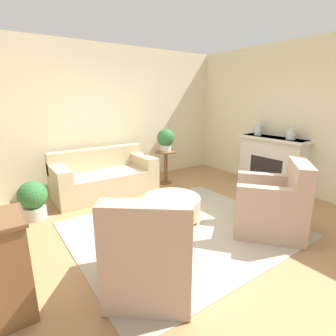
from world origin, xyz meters
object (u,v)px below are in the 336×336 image
Objects in this scene: ottoman_table at (171,206)px; vase_mantel_far at (291,135)px; vase_mantel_near at (258,130)px; potted_plant_floor at (33,199)px; armchair_left at (150,255)px; armchair_right at (274,207)px; couch at (104,178)px; potted_plant_on_side_table at (166,139)px; side_table at (166,162)px.

ottoman_table is 2.70m from vase_mantel_far.
ottoman_table is 2.90× the size of vase_mantel_near.
potted_plant_floor is at bearing 159.67° from vase_mantel_far.
ottoman_table is 2.08m from potted_plant_floor.
armchair_left is 1.93m from armchair_right.
vase_mantel_near reaches higher than potted_plant_floor.
couch reaches higher than potted_plant_floor.
armchair_left reaches higher than couch.
potted_plant_on_side_table is (-1.56, 1.09, -0.19)m from vase_mantel_near.
potted_plant_floor is at bearing 137.92° from armchair_right.
vase_mantel_near reaches higher than ottoman_table.
potted_plant_floor is (-2.57, 2.32, -0.06)m from armchair_right.
potted_plant_on_side_table is 2.68m from potted_plant_floor.
armchair_left and armchair_right have the same top height.
vase_mantel_far is at bearing -49.03° from side_table.
couch is 2.82m from armchair_left.
side_table is 2.46m from vase_mantel_far.
potted_plant_on_side_table is at bearing 89.54° from armchair_right.
vase_mantel_far is at bearing -4.62° from ottoman_table.
armchair_left is 3.28m from potted_plant_on_side_table.
vase_mantel_near reaches higher than couch.
side_table is at bearing 130.97° from vase_mantel_far.
vase_mantel_near is at bearing 43.41° from armchair_right.
armchair_right is 1.91m from vase_mantel_far.
side_table is 1.20× the size of potted_plant_floor.
vase_mantel_far is at bearing 12.63° from armchair_left.
couch is 1.62× the size of armchair_right.
armchair_left reaches higher than potted_plant_floor.
armchair_left is at bearing -74.50° from potted_plant_floor.
potted_plant_on_side_table is (-1.56, 1.79, -0.17)m from vase_mantel_far.
armchair_left is (-0.64, -2.74, 0.07)m from couch.
side_table is 3.07× the size of vase_mantel_far.
armchair_left is 1.38× the size of ottoman_table.
ottoman_table is (0.96, 0.99, -0.11)m from armchair_left.
potted_plant_floor reaches higher than ottoman_table.
side_table reaches higher than ottoman_table.
potted_plant_floor is (-2.59, -0.26, -0.15)m from side_table.
armchair_left is 1.95× the size of potted_plant_floor.
side_table is at bearing -7.12° from couch.
vase_mantel_far is at bearing -49.03° from potted_plant_on_side_table.
vase_mantel_near is (2.55, 0.50, 0.88)m from ottoman_table.
vase_mantel_far is at bearing -20.33° from potted_plant_floor.
vase_mantel_near is 1.24× the size of vase_mantel_far.
potted_plant_on_side_table is (0.00, 0.00, 0.49)m from side_table.
armchair_left reaches higher than side_table.
side_table is at bearing 52.92° from armchair_left.
vase_mantel_near reaches higher than vase_mantel_far.
side_table is 2.02m from vase_mantel_near.
couch is 2.24× the size of ottoman_table.
couch is 3.03m from armchair_right.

